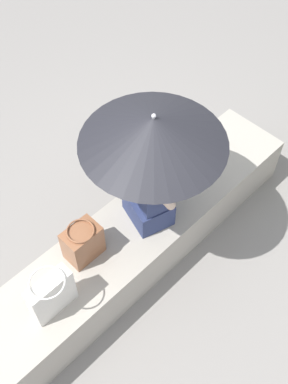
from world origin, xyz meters
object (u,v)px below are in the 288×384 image
(magazine, at_px, (201,158))
(handbag_black, at_px, (51,295))
(person_seated, at_px, (149,185))
(parasol, at_px, (153,131))
(tote_bag_canvas, at_px, (83,243))

(magazine, bearing_deg, handbag_black, 32.10)
(person_seated, relative_size, magazine, 3.21)
(person_seated, bearing_deg, parasol, -163.96)
(parasol, distance_m, handbag_black, 1.25)
(person_seated, relative_size, handbag_black, 2.46)
(magazine, bearing_deg, person_seated, 34.20)
(parasol, bearing_deg, tote_bag_canvas, -7.91)
(parasol, bearing_deg, person_seated, 16.04)
(parasol, relative_size, handbag_black, 2.84)
(tote_bag_canvas, bearing_deg, parasol, 172.09)
(person_seated, bearing_deg, tote_bag_canvas, -9.85)
(person_seated, bearing_deg, magazine, -172.11)
(handbag_black, distance_m, magazine, 1.73)
(person_seated, distance_m, parasol, 0.51)
(parasol, xyz_separation_m, handbag_black, (1.03, 0.09, -0.71))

